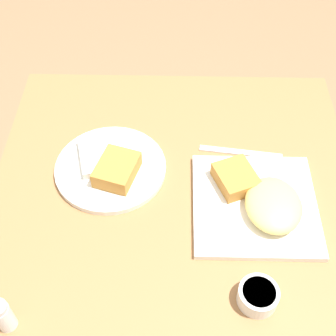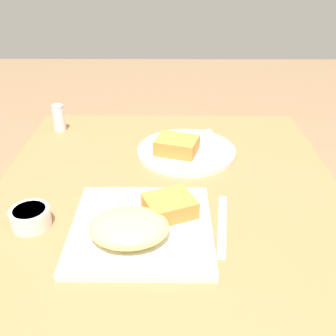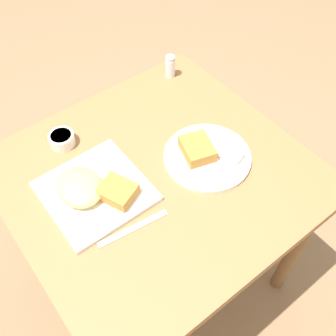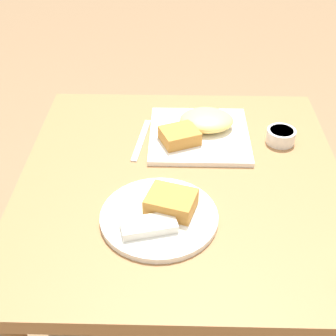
# 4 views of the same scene
# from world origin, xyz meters

# --- Properties ---
(dining_table) EXTENTS (0.80, 0.84, 0.71)m
(dining_table) POSITION_xyz_m (0.00, 0.00, 0.62)
(dining_table) COLOR olive
(dining_table) RESTS_ON ground_plane
(plate_square_near) EXTENTS (0.27, 0.27, 0.06)m
(plate_square_near) POSITION_xyz_m (-0.05, -0.19, 0.73)
(plate_square_near) COLOR white
(plate_square_near) RESTS_ON dining_table
(plate_oval_far) EXTENTS (0.26, 0.26, 0.05)m
(plate_oval_far) POSITION_xyz_m (0.04, 0.15, 0.73)
(plate_oval_far) COLOR white
(plate_oval_far) RESTS_ON dining_table
(sauce_ramekin) EXTENTS (0.08, 0.08, 0.04)m
(sauce_ramekin) POSITION_xyz_m (-0.27, -0.16, 0.73)
(sauce_ramekin) COLOR white
(sauce_ramekin) RESTS_ON dining_table
(salt_shaker) EXTENTS (0.03, 0.03, 0.08)m
(salt_shaker) POSITION_xyz_m (-0.33, 0.30, 0.75)
(salt_shaker) COLOR white
(salt_shaker) RESTS_ON dining_table
(butter_knife) EXTENTS (0.04, 0.20, 0.00)m
(butter_knife) POSITION_xyz_m (0.11, -0.16, 0.71)
(butter_knife) COLOR silver
(butter_knife) RESTS_ON dining_table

